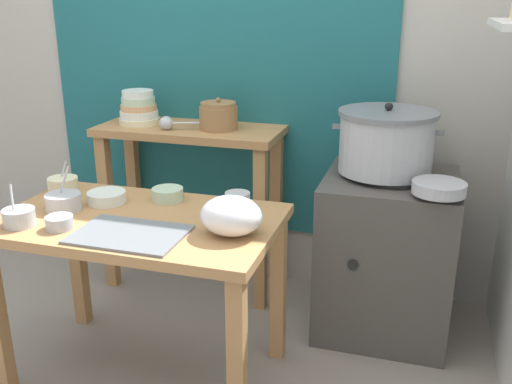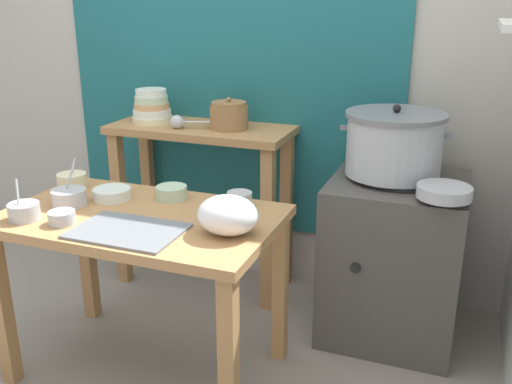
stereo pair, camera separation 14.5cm
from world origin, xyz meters
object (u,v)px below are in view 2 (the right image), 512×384
(prep_bowl_6, at_px, (69,197))
(bowl_stack_enamel, at_px, (152,107))
(back_shelf_table, at_px, (202,167))
(prep_bowl_4, at_px, (239,198))
(prep_bowl_5, at_px, (72,181))
(prep_table, at_px, (142,240))
(steamer_pot, at_px, (394,144))
(wide_pan, at_px, (444,192))
(ladle, at_px, (180,122))
(prep_bowl_0, at_px, (24,211))
(plastic_bag, at_px, (228,215))
(stove_block, at_px, (393,257))
(clay_pot, at_px, (229,116))
(prep_bowl_1, at_px, (172,192))
(prep_bowl_2, at_px, (112,193))
(serving_tray, at_px, (128,231))
(prep_bowl_3, at_px, (62,217))

(prep_bowl_6, bearing_deg, bowl_stack_enamel, 95.49)
(back_shelf_table, bearing_deg, prep_bowl_4, -51.76)
(prep_bowl_5, bearing_deg, prep_table, -20.82)
(steamer_pot, xyz_separation_m, wide_pan, (0.24, -0.25, -0.12))
(bowl_stack_enamel, bearing_deg, prep_table, -63.40)
(ladle, relative_size, prep_bowl_0, 1.80)
(plastic_bag, bearing_deg, prep_bowl_6, 176.97)
(back_shelf_table, bearing_deg, stove_block, -7.08)
(prep_bowl_4, bearing_deg, prep_table, -144.71)
(clay_pot, relative_size, prep_bowl_1, 1.47)
(ladle, xyz_separation_m, prep_bowl_6, (-0.13, -0.74, -0.18))
(prep_table, height_order, prep_bowl_0, prep_bowl_0)
(back_shelf_table, height_order, prep_bowl_4, back_shelf_table)
(prep_table, height_order, prep_bowl_5, prep_bowl_5)
(prep_table, bearing_deg, wide_pan, 22.24)
(prep_bowl_1, height_order, prep_bowl_4, prep_bowl_4)
(prep_table, xyz_separation_m, prep_bowl_2, (-0.21, 0.12, 0.14))
(serving_tray, relative_size, wide_pan, 1.84)
(wide_pan, bearing_deg, clay_pot, 161.84)
(serving_tray, bearing_deg, back_shelf_table, 100.26)
(wide_pan, xyz_separation_m, prep_bowl_3, (-1.35, -0.65, -0.06))
(prep_bowl_4, bearing_deg, steamer_pot, 40.42)
(prep_bowl_3, bearing_deg, bowl_stack_enamel, 100.38)
(back_shelf_table, height_order, plastic_bag, back_shelf_table)
(prep_bowl_4, bearing_deg, wide_pan, 15.82)
(bowl_stack_enamel, height_order, prep_bowl_3, bowl_stack_enamel)
(ladle, height_order, serving_tray, ladle)
(back_shelf_table, distance_m, prep_bowl_6, 0.85)
(prep_table, bearing_deg, back_shelf_table, 98.65)
(prep_bowl_1, relative_size, prep_bowl_6, 0.75)
(prep_table, relative_size, prep_bowl_0, 6.87)
(stove_block, relative_size, prep_bowl_5, 5.63)
(plastic_bag, bearing_deg, clay_pot, 112.96)
(prep_bowl_5, bearing_deg, wide_pan, 10.26)
(prep_table, xyz_separation_m, serving_tray, (0.05, -0.17, 0.12))
(clay_pot, xyz_separation_m, prep_bowl_3, (-0.26, -1.00, -0.22))
(prep_bowl_0, xyz_separation_m, prep_bowl_3, (0.16, 0.02, -0.01))
(serving_tray, bearing_deg, bowl_stack_enamel, 115.15)
(clay_pot, distance_m, prep_bowl_0, 1.13)
(stove_block, distance_m, prep_bowl_5, 1.52)
(ladle, relative_size, prep_bowl_2, 1.80)
(back_shelf_table, distance_m, prep_bowl_2, 0.71)
(bowl_stack_enamel, distance_m, wide_pan, 1.58)
(bowl_stack_enamel, relative_size, prep_bowl_4, 2.04)
(stove_block, relative_size, prep_bowl_3, 7.62)
(prep_bowl_0, relative_size, prep_bowl_1, 1.21)
(prep_table, relative_size, prep_bowl_4, 10.52)
(steamer_pot, relative_size, prep_bowl_2, 3.06)
(clay_pot, height_order, wide_pan, clay_pot)
(bowl_stack_enamel, xyz_separation_m, serving_tray, (0.46, -0.99, -0.25))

